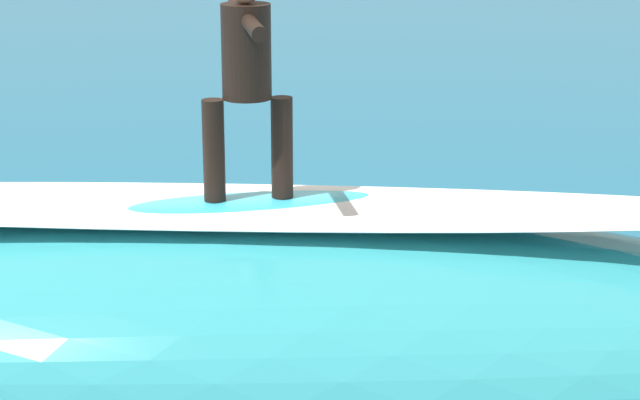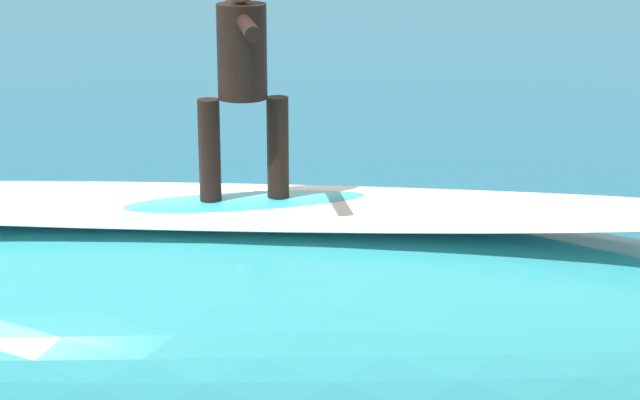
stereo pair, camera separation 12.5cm
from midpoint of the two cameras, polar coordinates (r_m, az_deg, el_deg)
The scene contains 9 objects.
ground_plane at distance 10.48m, azimuth -5.15°, elevation -7.09°, with size 120.00×120.00×0.00m, color #196084.
wave_crest at distance 8.10m, azimuth -5.13°, elevation -7.05°, with size 9.29×2.96×1.92m, color teal.
wave_foam_lip at distance 7.76m, azimuth -5.32°, elevation -0.27°, with size 7.90×1.04×0.08m, color white.
surfboard_riding at distance 7.71m, azimuth -3.16°, elevation -0.25°, with size 1.94×0.52×0.10m, color #33B2D1.
surfer_riding at distance 7.50m, azimuth -3.27°, elevation 6.31°, with size 0.56×1.34×1.46m.
surfboard_paddling at distance 12.24m, azimuth 2.58°, elevation -3.30°, with size 2.25×0.56×0.07m, color #33B2D1.
surfer_paddling at distance 12.21m, azimuth 2.04°, elevation -2.57°, with size 1.57×0.36×0.28m.
foam_patch_mid at distance 12.31m, azimuth -4.84°, elevation -3.03°, with size 0.56×0.48×0.15m, color white.
foam_patch_far at distance 11.76m, azimuth 10.77°, elevation -4.37°, with size 0.50×0.42×0.10m, color white.
Camera 2 is at (-2.49, 9.28, 4.20)m, focal length 66.76 mm.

